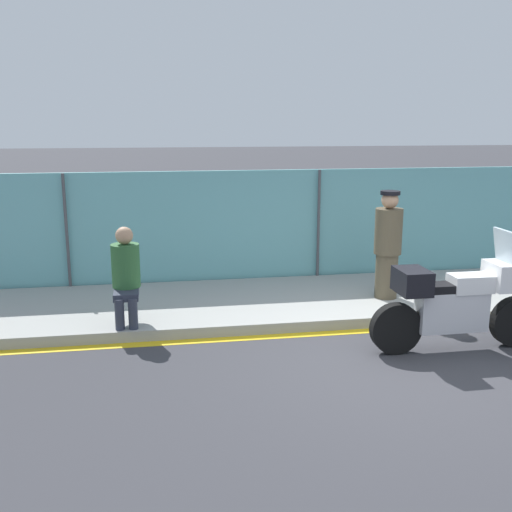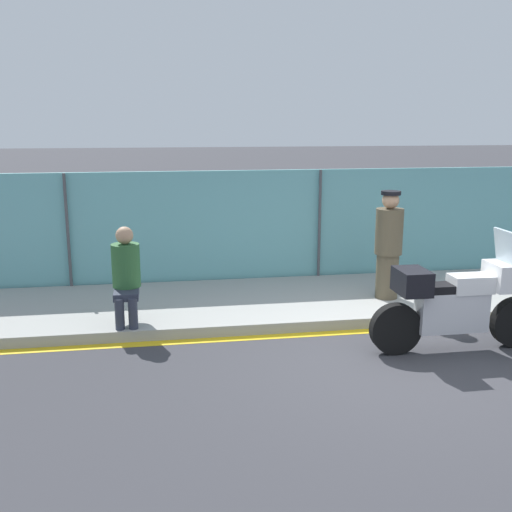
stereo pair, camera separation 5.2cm
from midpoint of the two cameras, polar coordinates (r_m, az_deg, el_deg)
ground_plane at (r=7.50m, az=13.08°, el=-9.89°), size 120.00×120.00×0.00m
sidewalk at (r=9.62m, az=7.59°, el=-4.07°), size 31.55×2.43×0.15m
curb_paint_stripe at (r=8.47m, az=10.17°, el=-7.04°), size 31.55×0.18×0.01m
storefront_fence at (r=10.62m, az=5.68°, el=2.77°), size 29.97×0.17×2.02m
motorcycle at (r=7.91m, az=18.35°, el=-4.22°), size 2.26×0.51×1.53m
officer_standing at (r=9.37m, az=12.29°, el=1.10°), size 0.42×0.42×1.66m
person_seated_on_curb at (r=8.29m, az=-12.49°, el=-1.32°), size 0.38×0.67×1.30m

